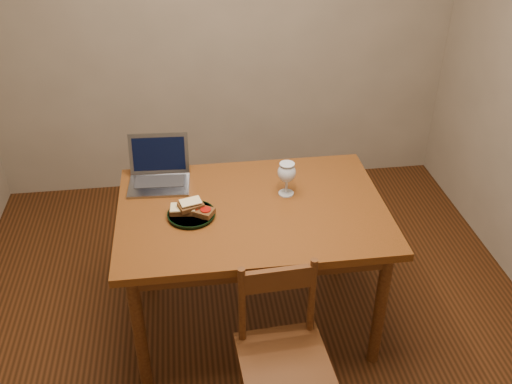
{
  "coord_description": "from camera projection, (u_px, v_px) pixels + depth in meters",
  "views": [
    {
      "loc": [
        -0.27,
        -2.15,
        2.3
      ],
      "look_at": [
        0.04,
        0.16,
        0.8
      ],
      "focal_mm": 40.0,
      "sensor_mm": 36.0,
      "label": 1
    }
  ],
  "objects": [
    {
      "name": "table",
      "position": [
        252.0,
        222.0,
        2.81
      ],
      "size": [
        1.3,
        0.9,
        0.74
      ],
      "color": "#4A2B0C",
      "rests_on": "floor"
    },
    {
      "name": "sandwich_top",
      "position": [
        191.0,
        205.0,
        2.67
      ],
      "size": [
        0.13,
        0.1,
        0.04
      ],
      "primitive_type": null,
      "rotation": [
        0.0,
        0.0,
        0.36
      ],
      "color": "#381E0C",
      "rests_on": "plate"
    },
    {
      "name": "sandwich_cheese",
      "position": [
        183.0,
        209.0,
        2.69
      ],
      "size": [
        0.13,
        0.09,
        0.04
      ],
      "primitive_type": null,
      "rotation": [
        0.0,
        0.0,
        -0.11
      ],
      "color": "#381E0C",
      "rests_on": "plate"
    },
    {
      "name": "laptop",
      "position": [
        159.0,
        170.0,
        2.95
      ],
      "size": [
        0.32,
        0.3,
        0.22
      ],
      "rotation": [
        0.0,
        0.0,
        -0.06
      ],
      "color": "slate",
      "rests_on": "table"
    },
    {
      "name": "sandwich_tomato",
      "position": [
        201.0,
        210.0,
        2.68
      ],
      "size": [
        0.14,
        0.13,
        0.04
      ],
      "primitive_type": null,
      "rotation": [
        0.0,
        0.0,
        -0.55
      ],
      "color": "#381E0C",
      "rests_on": "plate"
    },
    {
      "name": "floor",
      "position": [
        252.0,
        334.0,
        3.08
      ],
      "size": [
        3.2,
        3.2,
        0.02
      ],
      "primitive_type": "cube",
      "color": "black",
      "rests_on": "ground"
    },
    {
      "name": "milk_glass",
      "position": [
        287.0,
        179.0,
        2.82
      ],
      "size": [
        0.09,
        0.09,
        0.18
      ],
      "primitive_type": null,
      "color": "white",
      "rests_on": "table"
    },
    {
      "name": "back_wall",
      "position": [
        220.0,
        8.0,
        3.71
      ],
      "size": [
        3.2,
        0.02,
        2.6
      ],
      "primitive_type": "cube",
      "color": "gray",
      "rests_on": "floor"
    },
    {
      "name": "chair",
      "position": [
        283.0,
        348.0,
        2.41
      ],
      "size": [
        0.4,
        0.38,
        0.4
      ],
      "rotation": [
        0.0,
        0.0,
        0.06
      ],
      "color": "#381A0B",
      "rests_on": "floor"
    },
    {
      "name": "plate",
      "position": [
        191.0,
        215.0,
        2.7
      ],
      "size": [
        0.23,
        0.23,
        0.02
      ],
      "primitive_type": "cylinder",
      "color": "black",
      "rests_on": "table"
    }
  ]
}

